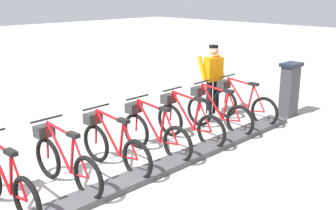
% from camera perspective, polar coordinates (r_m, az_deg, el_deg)
% --- Properties ---
extents(ground_plane, '(60.00, 60.00, 0.00)m').
position_cam_1_polar(ground_plane, '(6.18, -9.33, -12.39)').
color(ground_plane, '#B1AEAC').
extents(dock_rail_base, '(0.44, 10.00, 0.10)m').
position_cam_1_polar(dock_rail_base, '(6.16, -9.35, -11.98)').
color(dock_rail_base, '#47474C').
rests_on(dock_rail_base, ground).
extents(payment_kiosk, '(0.36, 0.52, 1.28)m').
position_cam_1_polar(payment_kiosk, '(10.01, 16.58, 2.19)').
color(payment_kiosk, '#38383D').
rests_on(payment_kiosk, ground).
extents(bike_docked_0, '(1.72, 0.54, 1.02)m').
position_cam_1_polar(bike_docked_0, '(9.43, 10.18, 0.30)').
color(bike_docked_0, black).
rests_on(bike_docked_0, ground).
extents(bike_docked_1, '(1.72, 0.54, 1.02)m').
position_cam_1_polar(bike_docked_1, '(8.71, 6.73, -0.84)').
color(bike_docked_1, black).
rests_on(bike_docked_1, ground).
extents(bike_docked_2, '(1.72, 0.54, 1.02)m').
position_cam_1_polar(bike_docked_2, '(8.03, 2.67, -2.17)').
color(bike_docked_2, black).
rests_on(bike_docked_2, ground).
extents(bike_docked_3, '(1.72, 0.54, 1.02)m').
position_cam_1_polar(bike_docked_3, '(7.41, -2.12, -3.72)').
color(bike_docked_3, black).
rests_on(bike_docked_3, ground).
extents(bike_docked_4, '(1.72, 0.54, 1.02)m').
position_cam_1_polar(bike_docked_4, '(6.85, -7.75, -5.50)').
color(bike_docked_4, black).
rests_on(bike_docked_4, ground).
extents(bike_docked_5, '(1.72, 0.54, 1.02)m').
position_cam_1_polar(bike_docked_5, '(6.38, -14.34, -7.51)').
color(bike_docked_5, black).
rests_on(bike_docked_5, ground).
extents(bike_docked_6, '(1.72, 0.54, 1.02)m').
position_cam_1_polar(bike_docked_6, '(6.01, -21.92, -9.68)').
color(bike_docked_6, black).
rests_on(bike_docked_6, ground).
extents(worker_near_rack, '(0.58, 0.69, 1.66)m').
position_cam_1_polar(worker_near_rack, '(9.80, 6.29, 3.93)').
color(worker_near_rack, white).
rests_on(worker_near_rack, ground).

